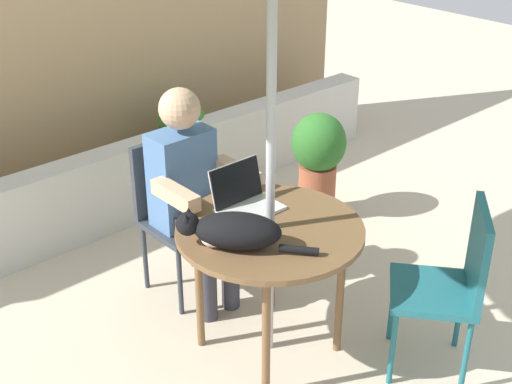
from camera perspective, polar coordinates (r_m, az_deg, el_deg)
ground_plane at (r=3.80m, az=1.03°, el=-12.28°), size 14.00×14.00×0.00m
fence_back at (r=5.01m, az=-16.61°, el=9.40°), size 5.42×0.08×1.94m
planter_wall_low at (r=4.78m, az=-12.32°, el=-0.06°), size 4.87×0.20×0.55m
patio_table at (r=3.42m, az=1.12°, el=-3.85°), size 0.91×0.91×0.72m
chair_occupied at (r=4.02m, az=-6.54°, el=-0.97°), size 0.40×0.40×0.90m
chair_empty at (r=3.49m, az=15.55°, el=-6.65°), size 0.56×0.56×0.90m
person_seated at (r=3.83m, az=-5.29°, el=0.42°), size 0.48×0.48×1.24m
laptop at (r=3.53m, az=-1.06°, el=-0.30°), size 0.30×0.25×0.21m
cat at (r=3.19m, az=-1.94°, el=-3.14°), size 0.44×0.54×0.17m
potted_plant_near_fence at (r=5.28m, az=-5.93°, el=4.19°), size 0.35×0.35×0.68m
potted_plant_by_chair at (r=4.78m, az=5.02°, el=2.72°), size 0.37×0.37×0.75m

